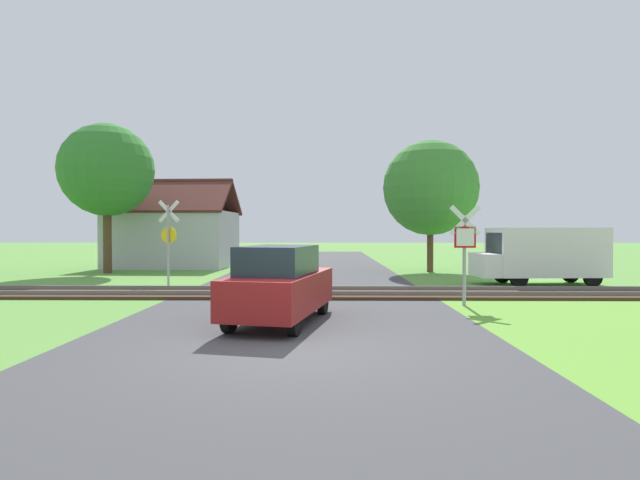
{
  "coord_description": "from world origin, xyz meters",
  "views": [
    {
      "loc": [
        0.75,
        -8.82,
        2.12
      ],
      "look_at": [
        0.5,
        8.61,
        1.8
      ],
      "focal_mm": 28.0,
      "sensor_mm": 36.0,
      "label": 1
    }
  ],
  "objects_px": {
    "tree_left": "(107,170)",
    "tree_right": "(430,188)",
    "crossing_sign_far": "(169,236)",
    "mail_truck": "(542,253)",
    "stop_sign_near": "(465,246)",
    "parked_car": "(280,284)",
    "house": "(174,236)"
  },
  "relations": [
    {
      "from": "tree_left",
      "to": "parked_car",
      "type": "relative_size",
      "value": 1.75
    },
    {
      "from": "house",
      "to": "tree_left",
      "type": "distance_m",
      "value": 5.92
    },
    {
      "from": "crossing_sign_far",
      "to": "house",
      "type": "xyz_separation_m",
      "value": [
        -2.86,
        9.99,
        -0.13
      ]
    },
    {
      "from": "crossing_sign_far",
      "to": "mail_truck",
      "type": "distance_m",
      "value": 14.63
    },
    {
      "from": "tree_left",
      "to": "parked_car",
      "type": "distance_m",
      "value": 17.16
    },
    {
      "from": "mail_truck",
      "to": "parked_car",
      "type": "distance_m",
      "value": 12.64
    },
    {
      "from": "stop_sign_near",
      "to": "crossing_sign_far",
      "type": "xyz_separation_m",
      "value": [
        -10.04,
        5.12,
        0.24
      ]
    },
    {
      "from": "tree_left",
      "to": "tree_right",
      "type": "height_order",
      "value": "tree_left"
    },
    {
      "from": "stop_sign_near",
      "to": "parked_car",
      "type": "bearing_deg",
      "value": 29.64
    },
    {
      "from": "house",
      "to": "stop_sign_near",
      "type": "bearing_deg",
      "value": -47.39
    },
    {
      "from": "stop_sign_near",
      "to": "parked_car",
      "type": "relative_size",
      "value": 0.67
    },
    {
      "from": "tree_left",
      "to": "tree_right",
      "type": "xyz_separation_m",
      "value": [
        16.32,
        1.03,
        -0.81
      ]
    },
    {
      "from": "tree_right",
      "to": "parked_car",
      "type": "distance_m",
      "value": 16.1
    },
    {
      "from": "stop_sign_near",
      "to": "parked_car",
      "type": "xyz_separation_m",
      "value": [
        -4.97,
        -2.7,
        -0.79
      ]
    },
    {
      "from": "stop_sign_near",
      "to": "tree_left",
      "type": "relative_size",
      "value": 0.38
    },
    {
      "from": "crossing_sign_far",
      "to": "house",
      "type": "bearing_deg",
      "value": 115.59
    },
    {
      "from": "tree_left",
      "to": "mail_truck",
      "type": "bearing_deg",
      "value": -14.53
    },
    {
      "from": "mail_truck",
      "to": "parked_car",
      "type": "xyz_separation_m",
      "value": [
        -9.53,
        -8.3,
        -0.34
      ]
    },
    {
      "from": "tree_left",
      "to": "mail_truck",
      "type": "height_order",
      "value": "tree_left"
    },
    {
      "from": "crossing_sign_far",
      "to": "tree_left",
      "type": "relative_size",
      "value": 0.44
    },
    {
      "from": "stop_sign_near",
      "to": "tree_right",
      "type": "height_order",
      "value": "tree_right"
    },
    {
      "from": "crossing_sign_far",
      "to": "mail_truck",
      "type": "xyz_separation_m",
      "value": [
        14.6,
        0.48,
        -0.69
      ]
    },
    {
      "from": "tree_left",
      "to": "house",
      "type": "bearing_deg",
      "value": 66.07
    },
    {
      "from": "tree_right",
      "to": "mail_truck",
      "type": "relative_size",
      "value": 1.36
    },
    {
      "from": "house",
      "to": "mail_truck",
      "type": "xyz_separation_m",
      "value": [
        17.46,
        -9.5,
        -0.55
      ]
    },
    {
      "from": "tree_right",
      "to": "crossing_sign_far",
      "type": "bearing_deg",
      "value": -150.29
    },
    {
      "from": "crossing_sign_far",
      "to": "tree_left",
      "type": "distance_m",
      "value": 8.01
    },
    {
      "from": "tree_right",
      "to": "mail_truck",
      "type": "height_order",
      "value": "tree_right"
    },
    {
      "from": "tree_right",
      "to": "parked_car",
      "type": "bearing_deg",
      "value": -114.02
    },
    {
      "from": "stop_sign_near",
      "to": "house",
      "type": "bearing_deg",
      "value": -48.4
    },
    {
      "from": "house",
      "to": "tree_right",
      "type": "relative_size",
      "value": 1.06
    },
    {
      "from": "stop_sign_near",
      "to": "crossing_sign_far",
      "type": "bearing_deg",
      "value": -25.92
    }
  ]
}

